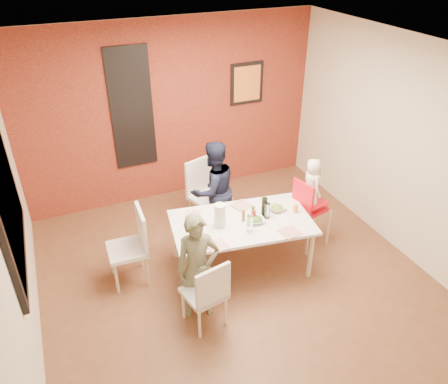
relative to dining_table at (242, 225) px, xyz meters
name	(u,v)px	position (x,y,z in m)	size (l,w,h in m)	color
ground	(234,276)	(-0.16, -0.14, -0.63)	(4.50, 4.50, 0.00)	brown
ceiling	(237,54)	(-0.16, -0.14, 2.07)	(4.50, 4.50, 0.02)	white
wall_back	(172,112)	(-0.16, 2.11, 0.72)	(4.50, 0.02, 2.70)	beige
wall_front	(373,334)	(-0.16, -2.39, 0.72)	(4.50, 0.02, 2.70)	beige
wall_left	(9,230)	(-2.41, -0.14, 0.72)	(0.02, 4.50, 2.70)	beige
wall_right	(398,146)	(2.09, -0.14, 0.72)	(0.02, 4.50, 2.70)	beige
brick_accent_wall	(173,113)	(-0.16, 2.09, 0.72)	(4.50, 0.02, 2.70)	maroon
picture_window_frame	(7,200)	(-2.38, 0.06, 0.92)	(0.05, 1.70, 1.30)	black
picture_window_pane	(9,200)	(-2.37, 0.06, 0.92)	(0.02, 1.55, 1.15)	black
glassblock_strip	(132,109)	(-0.76, 2.08, 0.87)	(0.55, 0.03, 1.70)	silver
glassblock_surround	(132,109)	(-0.76, 2.07, 0.87)	(0.60, 0.03, 1.76)	black
art_print_frame	(247,83)	(1.04, 2.07, 1.02)	(0.54, 0.03, 0.64)	black
art_print_canvas	(247,84)	(1.04, 2.06, 1.02)	(0.44, 0.01, 0.54)	orange
dining_table	(242,225)	(0.00, 0.00, 0.00)	(1.78, 1.16, 0.69)	white
chair_near	(208,292)	(-0.73, -0.74, -0.15)	(0.48, 0.48, 0.87)	beige
chair_far	(205,190)	(-0.07, 1.05, -0.07)	(0.59, 0.59, 1.01)	white
chair_left	(134,242)	(-1.25, 0.31, -0.10)	(0.46, 0.46, 0.96)	white
high_chair	(308,207)	(0.99, 0.09, -0.04)	(0.49, 0.49, 0.99)	red
child_near	(198,267)	(-0.75, -0.51, 0.00)	(0.46, 0.30, 1.27)	#605F44
child_far	(213,190)	(-0.04, 0.81, 0.06)	(0.67, 0.53, 1.39)	black
toddler	(312,184)	(1.02, 0.10, 0.29)	(0.33, 0.22, 0.68)	white
plate_near_left	(217,246)	(-0.45, -0.32, 0.07)	(0.21, 0.21, 0.01)	white
plate_far_mid	(242,206)	(0.14, 0.30, 0.07)	(0.22, 0.22, 0.01)	silver
plate_near_right	(290,232)	(0.41, -0.42, 0.07)	(0.21, 0.21, 0.01)	silver
plate_far_left	(194,215)	(-0.48, 0.35, 0.07)	(0.20, 0.20, 0.01)	white
salad_bowl_a	(256,220)	(0.15, -0.08, 0.09)	(0.19, 0.19, 0.05)	white
salad_bowl_b	(277,208)	(0.51, 0.05, 0.09)	(0.20, 0.20, 0.05)	white
wine_bottle	(264,207)	(0.29, -0.01, 0.19)	(0.07, 0.07, 0.25)	black
wine_glass_a	(250,223)	(0.00, -0.21, 0.17)	(0.07, 0.07, 0.21)	white
wine_glass_b	(267,211)	(0.31, -0.05, 0.16)	(0.07, 0.07, 0.20)	silver
paper_towel_roll	(220,216)	(-0.28, 0.01, 0.21)	(0.13, 0.13, 0.30)	silver
condiment_red	(254,215)	(0.15, -0.04, 0.13)	(0.04, 0.04, 0.14)	red
condiment_green	(253,212)	(0.16, 0.02, 0.14)	(0.04, 0.04, 0.16)	#286722
condiment_brown	(243,216)	(0.02, 0.00, 0.13)	(0.04, 0.04, 0.15)	brown
sippy_cup	(296,209)	(0.69, -0.08, 0.11)	(0.06, 0.06, 0.10)	orange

